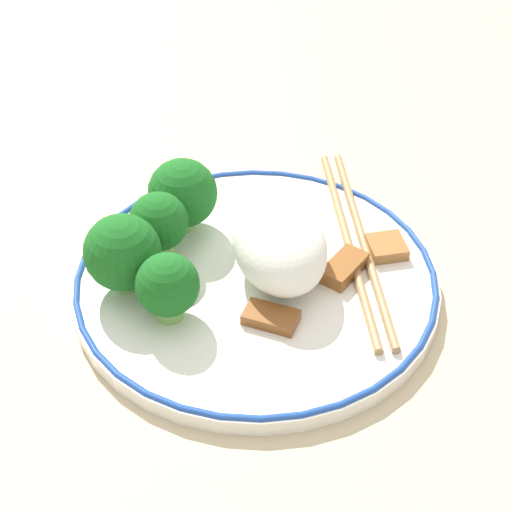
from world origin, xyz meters
name	(u,v)px	position (x,y,z in m)	size (l,w,h in m)	color
ground_plane	(256,289)	(0.00, 0.00, 0.00)	(3.00, 3.00, 0.00)	#C6B28E
plate	(256,281)	(0.00, 0.00, 0.01)	(0.27, 0.27, 0.01)	white
rice_mound	(280,247)	(0.00, -0.02, 0.04)	(0.09, 0.07, 0.05)	white
broccoli_back_left	(183,193)	(0.07, 0.04, 0.04)	(0.05, 0.05, 0.06)	#7FB756
broccoli_back_center	(159,223)	(0.04, 0.06, 0.04)	(0.04, 0.04, 0.05)	#7FB756
broccoli_back_right	(123,253)	(0.01, 0.09, 0.04)	(0.05, 0.05, 0.06)	#7FB756
broccoli_mid_left	(167,286)	(-0.03, 0.07, 0.04)	(0.04, 0.04, 0.05)	#7FB756
meat_near_front	(344,268)	(-0.01, -0.06, 0.02)	(0.04, 0.04, 0.01)	brown
meat_near_left	(386,247)	(0.01, -0.10, 0.02)	(0.03, 0.03, 0.01)	#9E6633
meat_near_right	(282,243)	(0.03, -0.03, 0.02)	(0.04, 0.03, 0.01)	brown
meat_near_back	(277,316)	(-0.05, 0.00, 0.02)	(0.04, 0.04, 0.01)	brown
chopsticks	(356,242)	(0.02, -0.08, 0.02)	(0.22, 0.04, 0.01)	#AD8451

